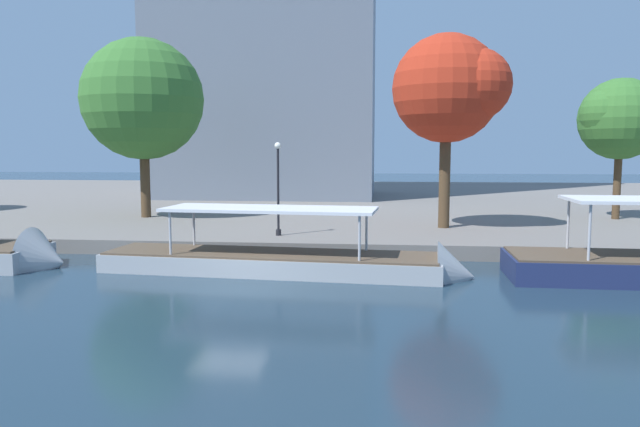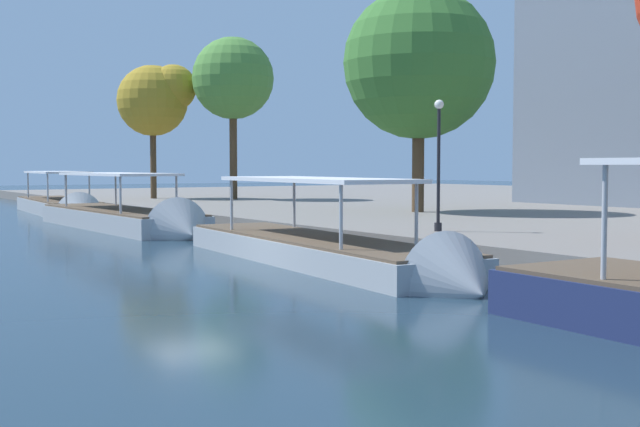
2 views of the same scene
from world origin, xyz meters
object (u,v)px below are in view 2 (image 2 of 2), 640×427
tour_boat_1 (128,222)px  tour_boat_2 (332,258)px  lamp_post (439,161)px  tree_1 (232,78)px  tree_2 (422,66)px  tree_4 (158,99)px  tour_boat_0 (61,209)px

tour_boat_1 → tour_boat_2: tour_boat_1 is taller
lamp_post → tree_1: bearing=167.0°
tree_2 → tree_4: 23.97m
tour_boat_2 → lamp_post: 6.67m
tour_boat_0 → tree_2: size_ratio=1.28×
tour_boat_2 → lamp_post: (-1.77, 5.72, 2.93)m
tree_1 → lamp_post: bearing=-13.0°
lamp_post → tour_boat_1: bearing=-158.6°
tour_boat_2 → tree_2: tree_2 is taller
tour_boat_0 → tree_1: tree_1 is taller
tour_boat_1 → tree_2: size_ratio=1.36×
tour_boat_1 → tour_boat_2: (16.84, 0.20, -0.13)m
tree_4 → tree_1: bearing=41.7°
lamp_post → tree_2: tree_2 is taller
tree_4 → tour_boat_1: bearing=-26.1°
tour_boat_1 → tree_2: 16.23m
tour_boat_2 → tree_1: (-30.79, 12.42, 8.80)m
tour_boat_2 → tree_1: bearing=162.8°
tree_1 → tree_4: size_ratio=1.18×
tour_boat_0 → tree_1: 14.62m
tree_2 → tree_4: (-23.56, -4.42, -0.19)m
tour_boat_0 → lamp_post: lamp_post is taller
lamp_post → tree_2: bearing=142.6°
tour_boat_0 → tour_boat_2: size_ratio=0.95×
tour_boat_0 → tree_4: (-3.80, 7.98, 7.44)m
lamp_post → tree_4: tree_4 is taller
tour_boat_1 → lamp_post: 16.44m
tree_1 → tree_2: 19.41m
tour_boat_1 → tree_2: (5.42, 13.30, 7.56)m
tour_boat_0 → tree_4: bearing=120.2°
tour_boat_1 → tree_2: tree_2 is taller
tree_1 → tour_boat_2: bearing=-22.0°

